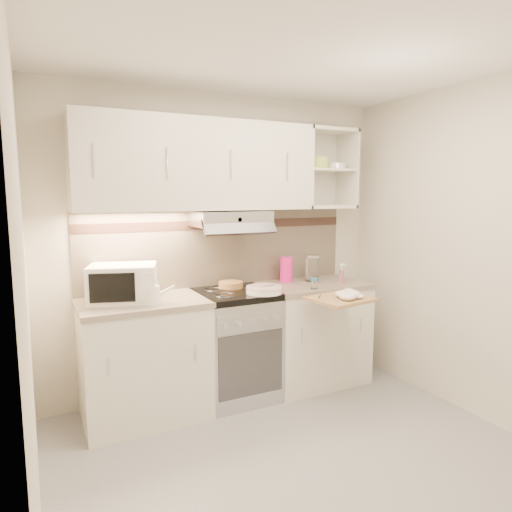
# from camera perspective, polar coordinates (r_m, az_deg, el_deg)

# --- Properties ---
(ground) EXTENTS (3.00, 3.00, 0.00)m
(ground) POSITION_cam_1_polar(r_m,az_deg,el_deg) (3.14, 6.56, -24.60)
(ground) COLOR #979799
(ground) RESTS_ON ground
(room_shell) EXTENTS (3.04, 2.84, 2.52)m
(room_shell) POSITION_cam_1_polar(r_m,az_deg,el_deg) (2.97, 3.18, 6.77)
(room_shell) COLOR beige
(room_shell) RESTS_ON ground
(base_cabinet_left) EXTENTS (0.90, 0.60, 0.86)m
(base_cabinet_left) POSITION_cam_1_polar(r_m,az_deg,el_deg) (3.61, -13.79, -12.71)
(base_cabinet_left) COLOR silver
(base_cabinet_left) RESTS_ON ground
(worktop_left) EXTENTS (0.92, 0.62, 0.04)m
(worktop_left) POSITION_cam_1_polar(r_m,az_deg,el_deg) (3.48, -14.03, -5.74)
(worktop_left) COLOR gray
(worktop_left) RESTS_ON base_cabinet_left
(base_cabinet_right) EXTENTS (0.90, 0.60, 0.86)m
(base_cabinet_right) POSITION_cam_1_polar(r_m,az_deg,el_deg) (4.17, 7.00, -9.69)
(base_cabinet_right) COLOR silver
(base_cabinet_right) RESTS_ON ground
(worktop_right) EXTENTS (0.92, 0.62, 0.04)m
(worktop_right) POSITION_cam_1_polar(r_m,az_deg,el_deg) (4.06, 7.10, -3.62)
(worktop_right) COLOR gray
(worktop_right) RESTS_ON base_cabinet_right
(electric_range) EXTENTS (0.60, 0.60, 0.90)m
(electric_range) POSITION_cam_1_polar(r_m,az_deg,el_deg) (3.82, -2.58, -10.97)
(electric_range) COLOR #B7B7BC
(electric_range) RESTS_ON ground
(microwave) EXTENTS (0.55, 0.47, 0.27)m
(microwave) POSITION_cam_1_polar(r_m,az_deg,el_deg) (3.47, -16.28, -3.24)
(microwave) COLOR white
(microwave) RESTS_ON worktop_left
(watering_can) EXTENTS (0.24, 0.12, 0.20)m
(watering_can) POSITION_cam_1_polar(r_m,az_deg,el_deg) (3.34, -12.83, -4.63)
(watering_can) COLOR white
(watering_can) RESTS_ON worktop_left
(plate_stack) EXTENTS (0.29, 0.29, 0.06)m
(plate_stack) POSITION_cam_1_polar(r_m,az_deg,el_deg) (3.61, 1.02, -4.24)
(plate_stack) COLOR white
(plate_stack) RESTS_ON electric_range
(bread_loaf) EXTENTS (0.20, 0.20, 0.05)m
(bread_loaf) POSITION_cam_1_polar(r_m,az_deg,el_deg) (3.82, -3.17, -3.60)
(bread_loaf) COLOR olive
(bread_loaf) RESTS_ON electric_range
(pink_pitcher) EXTENTS (0.12, 0.11, 0.22)m
(pink_pitcher) POSITION_cam_1_polar(r_m,az_deg,el_deg) (4.07, 3.81, -1.67)
(pink_pitcher) COLOR #F8188D
(pink_pitcher) RESTS_ON worktop_right
(glass_jar) EXTENTS (0.13, 0.13, 0.24)m
(glass_jar) POSITION_cam_1_polar(r_m,az_deg,el_deg) (4.12, 7.04, -1.49)
(glass_jar) COLOR silver
(glass_jar) RESTS_ON worktop_right
(spice_jar) EXTENTS (0.06, 0.06, 0.09)m
(spice_jar) POSITION_cam_1_polar(r_m,az_deg,el_deg) (3.80, 7.29, -3.42)
(spice_jar) COLOR white
(spice_jar) RESTS_ON worktop_right
(spray_bottle) EXTENTS (0.07, 0.07, 0.18)m
(spray_bottle) POSITION_cam_1_polar(r_m,az_deg,el_deg) (4.11, 10.65, -2.27)
(spray_bottle) COLOR pink
(spray_bottle) RESTS_ON worktop_right
(cutting_board) EXTENTS (0.48, 0.45, 0.02)m
(cutting_board) POSITION_cam_1_polar(r_m,az_deg,el_deg) (3.60, 10.47, -5.31)
(cutting_board) COLOR tan
(cutting_board) RESTS_ON base_cabinet_right
(dish_towel) EXTENTS (0.27, 0.23, 0.07)m
(dish_towel) POSITION_cam_1_polar(r_m,az_deg,el_deg) (3.58, 11.55, -4.64)
(dish_towel) COLOR white
(dish_towel) RESTS_ON cutting_board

